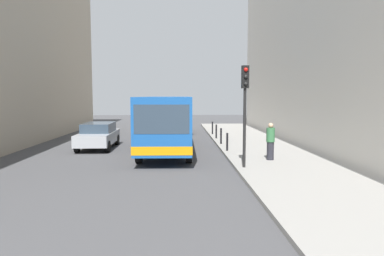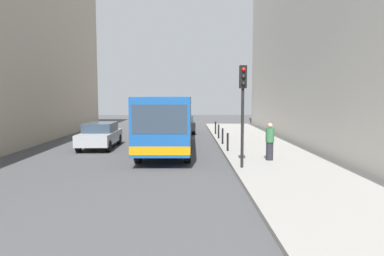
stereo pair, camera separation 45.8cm
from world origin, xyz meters
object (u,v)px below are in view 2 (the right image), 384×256
(car_beside_bus, at_px, (100,135))
(bollard_near, at_px, (228,142))
(pedestrian_near_signal, at_px, (270,142))
(car_behind_bus, at_px, (183,123))
(bollard_far, at_px, (219,131))
(bus, at_px, (169,119))
(traffic_light, at_px, (243,97))
(bollard_farthest, at_px, (216,128))
(bollard_mid, at_px, (223,136))

(car_beside_bus, bearing_deg, bollard_near, 162.86)
(bollard_near, distance_m, pedestrian_near_signal, 3.16)
(car_behind_bus, relative_size, pedestrian_near_signal, 2.67)
(car_behind_bus, bearing_deg, bollard_far, 112.04)
(bollard_far, bearing_deg, bus, -128.08)
(car_behind_bus, xyz_separation_m, pedestrian_near_signal, (4.14, -13.62, 0.21))
(bus, xyz_separation_m, bollard_far, (3.19, 4.07, -1.10))
(traffic_light, bearing_deg, bollard_far, 90.58)
(bollard_far, relative_size, pedestrian_near_signal, 0.56)
(bollard_near, relative_size, bollard_far, 1.00)
(bollard_near, bearing_deg, car_behind_bus, 103.11)
(car_behind_bus, bearing_deg, bus, 82.83)
(bus, distance_m, bollard_near, 3.68)
(bollard_far, bearing_deg, bollard_farthest, 90.00)
(car_beside_bus, height_order, bollard_far, car_beside_bus)
(bollard_near, height_order, bollard_far, same)
(car_behind_bus, height_order, traffic_light, traffic_light)
(bus, relative_size, bollard_near, 11.63)
(bus, height_order, traffic_light, traffic_light)
(bus, distance_m, bollard_far, 5.29)
(bollard_near, distance_m, bollard_far, 5.54)
(car_behind_bus, distance_m, traffic_light, 15.65)
(bollard_far, relative_size, bollard_farthest, 1.00)
(car_behind_bus, bearing_deg, bollard_mid, 104.07)
(car_beside_bus, relative_size, bollard_far, 4.65)
(bus, distance_m, car_behind_bus, 9.52)
(bollard_near, height_order, bollard_farthest, same)
(traffic_light, bearing_deg, bollard_farthest, 90.45)
(bollard_farthest, bearing_deg, bollard_near, -90.00)
(bollard_far, bearing_deg, bollard_mid, -90.00)
(bollard_farthest, xyz_separation_m, pedestrian_near_signal, (1.60, -11.01, 0.36))
(bus, relative_size, pedestrian_near_signal, 6.56)
(car_beside_bus, height_order, car_behind_bus, same)
(bus, height_order, pedestrian_near_signal, bus)
(pedestrian_near_signal, bearing_deg, car_beside_bus, -38.91)
(car_behind_bus, bearing_deg, bollard_near, 99.85)
(bus, height_order, bollard_far, bus)
(bus, distance_m, traffic_light, 6.80)
(bollard_near, xyz_separation_m, bollard_far, (0.00, 5.54, 0.00))
(bus, xyz_separation_m, traffic_light, (3.29, -5.82, 1.28))
(car_beside_bus, xyz_separation_m, traffic_light, (7.34, -6.52, 2.22))
(traffic_light, bearing_deg, bollard_near, 91.32)
(car_beside_bus, distance_m, pedestrian_near_signal, 10.10)
(bus, xyz_separation_m, bollard_farthest, (3.19, 6.84, -1.10))
(bollard_farthest, bearing_deg, bollard_mid, -90.00)
(bollard_near, xyz_separation_m, bollard_farthest, (0.00, 8.31, 0.00))
(bollard_farthest, height_order, pedestrian_near_signal, pedestrian_near_signal)
(bollard_mid, distance_m, bollard_far, 2.77)
(bollard_far, bearing_deg, pedestrian_near_signal, -79.01)
(bollard_far, distance_m, bollard_farthest, 2.77)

